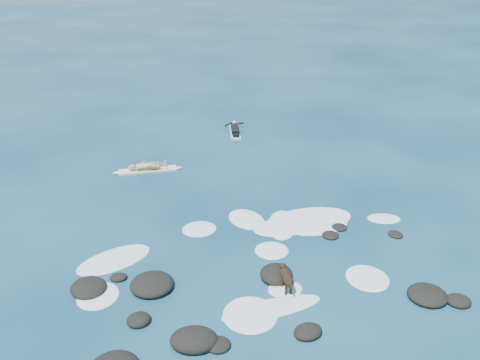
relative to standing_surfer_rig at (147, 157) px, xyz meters
name	(u,v)px	position (x,y,z in m)	size (l,w,h in m)	color
ground	(243,253)	(2.23, -8.04, -0.73)	(160.00, 160.00, 0.00)	#0A2642
reef_rocks	(214,310)	(0.50, -10.87, -0.62)	(11.89, 6.57, 0.51)	black
breaking_foam	(268,244)	(3.27, -7.74, -0.72)	(12.54, 7.56, 0.12)	white
standing_surfer_rig	(147,157)	(0.00, 0.00, 0.00)	(3.23, 0.76, 1.84)	beige
paddling_surfer_rig	(235,130)	(5.37, 4.01, -0.58)	(1.24, 2.54, 0.44)	white
dog	(286,277)	(2.91, -10.43, -0.22)	(0.36, 1.21, 0.76)	black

